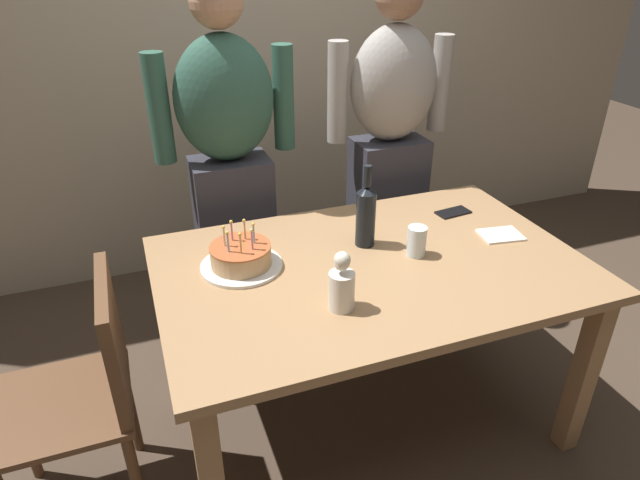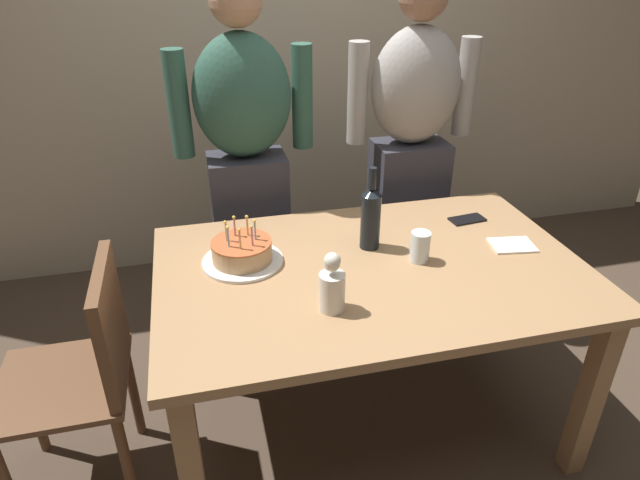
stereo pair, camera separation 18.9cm
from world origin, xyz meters
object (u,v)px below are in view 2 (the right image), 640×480
object	(u,v)px
flower_vase	(332,284)
dining_chair	(88,366)
wine_bottle	(371,217)
napkin_stack	(512,245)
person_man_bearded	(247,166)
birthday_cake	(242,253)
cell_phone	(467,219)
water_glass_near	(420,247)
person_woman_cardigan	(410,152)

from	to	relation	value
flower_vase	dining_chair	distance (m)	0.86
flower_vase	wine_bottle	bearing A→B (deg)	55.70
napkin_stack	person_man_bearded	size ratio (longest dim) A/B	0.09
birthday_cake	person_man_bearded	size ratio (longest dim) A/B	0.17
flower_vase	dining_chair	bearing A→B (deg)	167.18
flower_vase	cell_phone	bearing A→B (deg)	33.59
cell_phone	birthday_cake	bearing A→B (deg)	-179.14
water_glass_near	cell_phone	distance (m)	0.41
water_glass_near	wine_bottle	world-z (taller)	wine_bottle
birthday_cake	water_glass_near	xyz separation A→B (m)	(0.62, -0.14, 0.02)
wine_bottle	napkin_stack	bearing A→B (deg)	-13.26
napkin_stack	flower_vase	distance (m)	0.80
birthday_cake	person_man_bearded	world-z (taller)	person_man_bearded
cell_phone	water_glass_near	bearing A→B (deg)	-147.78
wine_bottle	flower_vase	xyz separation A→B (m)	(-0.24, -0.35, -0.03)
water_glass_near	flower_vase	size ratio (longest dim) A/B	0.56
wine_bottle	birthday_cake	bearing A→B (deg)	-179.64
cell_phone	dining_chair	size ratio (longest dim) A/B	0.17
napkin_stack	dining_chair	distance (m)	1.56
wine_bottle	flower_vase	distance (m)	0.42
wine_bottle	person_man_bearded	bearing A→B (deg)	122.44
water_glass_near	dining_chair	xyz separation A→B (m)	(-1.16, -0.03, -0.28)
wine_bottle	person_man_bearded	size ratio (longest dim) A/B	0.19
birthday_cake	wine_bottle	distance (m)	0.48
birthday_cake	dining_chair	size ratio (longest dim) A/B	0.33
water_glass_near	flower_vase	bearing A→B (deg)	-151.07
cell_phone	flower_vase	xyz separation A→B (m)	(-0.70, -0.46, 0.09)
flower_vase	person_woman_cardigan	xyz separation A→B (m)	(0.63, 0.94, 0.04)
napkin_stack	person_woman_cardigan	bearing A→B (deg)	100.31
wine_bottle	dining_chair	size ratio (longest dim) A/B	0.36
wine_bottle	person_woman_cardigan	size ratio (longest dim) A/B	0.19
wine_bottle	dining_chair	bearing A→B (deg)	-170.55
napkin_stack	person_man_bearded	world-z (taller)	person_man_bearded
flower_vase	dining_chair	world-z (taller)	flower_vase
person_man_bearded	person_woman_cardigan	distance (m)	0.77
water_glass_near	person_woman_cardigan	bearing A→B (deg)	71.03
cell_phone	dining_chair	distance (m)	1.52
birthday_cake	napkin_stack	xyz separation A→B (m)	(1.00, -0.12, -0.04)
person_woman_cardigan	person_man_bearded	bearing A→B (deg)	0.00
cell_phone	napkin_stack	xyz separation A→B (m)	(0.06, -0.24, 0.00)
wine_bottle	cell_phone	world-z (taller)	wine_bottle
cell_phone	person_man_bearded	bearing A→B (deg)	143.89
water_glass_near	dining_chair	world-z (taller)	dining_chair
person_woman_cardigan	dining_chair	world-z (taller)	person_woman_cardigan
dining_chair	person_man_bearded	bearing A→B (deg)	139.87
water_glass_near	dining_chair	size ratio (longest dim) A/B	0.13
water_glass_near	flower_vase	world-z (taller)	flower_vase
person_man_bearded	person_woman_cardigan	xyz separation A→B (m)	(0.77, 0.00, 0.00)
napkin_stack	person_woman_cardigan	distance (m)	0.74
cell_phone	flower_vase	distance (m)	0.84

